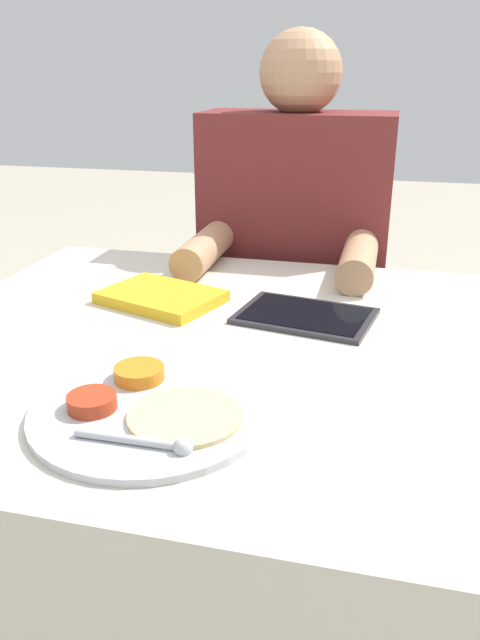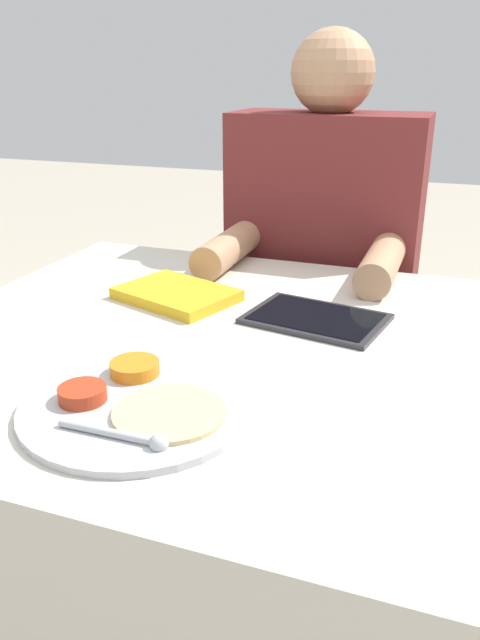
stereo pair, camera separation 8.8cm
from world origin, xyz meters
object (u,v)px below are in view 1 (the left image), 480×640
object	(u,v)px
red_notebook	(161,298)
tablet_device	(305,316)
thali_tray	(149,408)
person_diner	(292,310)

from	to	relation	value
red_notebook	tablet_device	world-z (taller)	red_notebook
thali_tray	person_diner	world-z (taller)	person_diner
tablet_device	person_diner	world-z (taller)	person_diner
person_diner	tablet_device	bearing A→B (deg)	-78.77
thali_tray	tablet_device	size ratio (longest dim) A/B	1.19
thali_tray	tablet_device	bearing A→B (deg)	68.48
red_notebook	person_diner	distance (m)	0.50
thali_tray	tablet_device	xyz separation A→B (m)	(0.14, 0.35, -0.00)
thali_tray	red_notebook	world-z (taller)	thali_tray
thali_tray	person_diner	xyz separation A→B (m)	(0.05, 0.81, -0.17)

